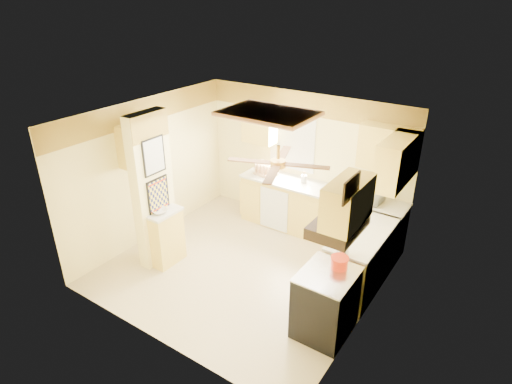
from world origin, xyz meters
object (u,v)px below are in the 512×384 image
Objects in this scene: microwave at (368,193)px; kettle at (343,246)px; stove at (326,303)px; bowl at (160,211)px; dutch_oven at (339,262)px.

kettle is at bearing 105.32° from microwave.
bowl is at bearing -178.69° from stove.
microwave is 2.06× the size of kettle.
dutch_oven is 0.96× the size of kettle.
stove is at bearing -107.42° from dutch_oven.
dutch_oven is (0.06, 0.19, 0.53)m from stove.
microwave is 2.14× the size of dutch_oven.
stove is 2.25m from microwave.
bowl is at bearing -174.98° from dutch_oven.
bowl is (-2.84, -0.06, 0.51)m from stove.
bowl is (-2.52, -2.21, -0.11)m from microwave.
stove is at bearing -87.40° from kettle.
stove is 3.96× the size of dutch_oven.
kettle is (-0.02, 0.48, 0.59)m from stove.
dutch_oven is 0.31m from kettle.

